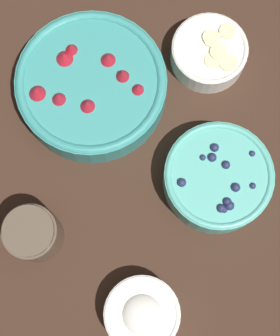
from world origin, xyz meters
TOP-DOWN VIEW (x-y plane):
  - ground_plane at (0.00, 0.00)m, footprint 4.00×4.00m
  - bowl_strawberries at (-0.16, -0.03)m, footprint 0.25×0.25m
  - bowl_blueberries at (0.00, 0.18)m, footprint 0.18×0.18m
  - bowl_bananas at (-0.22, 0.17)m, footprint 0.13×0.13m
  - bowl_cream at (0.21, 0.05)m, footprint 0.12×0.12m
  - jar_chocolate at (0.09, -0.11)m, footprint 0.08×0.08m

SIDE VIEW (x-z plane):
  - ground_plane at x=0.00m, z-range 0.00..0.00m
  - bowl_bananas at x=-0.22m, z-range 0.00..0.05m
  - bowl_cream at x=0.21m, z-range 0.00..0.06m
  - bowl_blueberries at x=0.00m, z-range 0.00..0.07m
  - bowl_strawberries at x=-0.16m, z-range 0.00..0.08m
  - jar_chocolate at x=0.09m, z-range 0.00..0.09m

